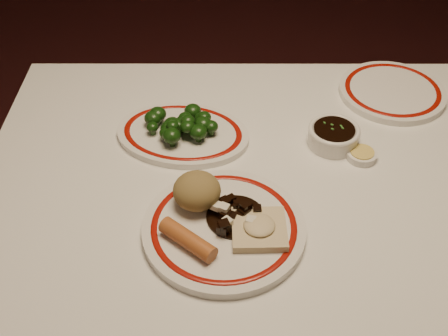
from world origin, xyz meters
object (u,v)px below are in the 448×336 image
at_px(dining_table, 270,215).
at_px(fried_wonton, 259,228).
at_px(spring_roll, 188,240).
at_px(rice_mound, 197,191).
at_px(broccoli_pile, 181,124).
at_px(soy_bowl, 333,136).
at_px(stirfry_heap, 234,214).
at_px(main_plate, 224,228).
at_px(broccoli_plate, 183,134).

height_order(dining_table, fried_wonton, fried_wonton).
relative_size(dining_table, spring_roll, 10.57).
distance_m(rice_mound, broccoli_pile, 0.22).
bearing_deg(soy_bowl, dining_table, -137.26).
bearing_deg(stirfry_heap, rice_mound, 150.53).
relative_size(fried_wonton, broccoli_pile, 0.61).
bearing_deg(rice_mound, spring_roll, -96.87).
distance_m(spring_roll, soy_bowl, 0.42).
height_order(main_plate, soy_bowl, soy_bowl).
height_order(main_plate, broccoli_plate, main_plate).
relative_size(fried_wonton, broccoli_plate, 0.30).
relative_size(rice_mound, broccoli_pile, 0.55).
bearing_deg(spring_roll, stirfry_heap, -12.30).
bearing_deg(broccoli_pile, main_plate, -71.40).
bearing_deg(broccoli_pile, rice_mound, -79.06).
bearing_deg(stirfry_heap, broccoli_plate, 113.05).
bearing_deg(fried_wonton, dining_table, 76.09).
height_order(main_plate, rice_mound, rice_mound).
bearing_deg(rice_mound, soy_bowl, 34.60).
xyz_separation_m(main_plate, soy_bowl, (0.24, 0.25, 0.01)).
distance_m(spring_roll, fried_wonton, 0.13).
bearing_deg(dining_table, broccoli_plate, 141.91).
bearing_deg(broccoli_plate, fried_wonton, -62.24).
relative_size(rice_mound, broccoli_plate, 0.27).
relative_size(main_plate, broccoli_plate, 1.18).
distance_m(dining_table, main_plate, 0.19).
bearing_deg(rice_mound, main_plate, -48.45).
distance_m(broccoli_plate, broccoli_pile, 0.03).
distance_m(dining_table, stirfry_heap, 0.18).
relative_size(rice_mound, fried_wonton, 0.91).
bearing_deg(broccoli_pile, spring_roll, -84.73).
distance_m(stirfry_heap, broccoli_pile, 0.28).
height_order(spring_roll, broccoli_pile, broccoli_pile).
bearing_deg(spring_roll, dining_table, -3.14).
relative_size(fried_wonton, stirfry_heap, 0.91).
height_order(main_plate, spring_roll, spring_roll).
bearing_deg(spring_roll, fried_wonton, -36.64).
distance_m(stirfry_heap, broccoli_plate, 0.28).
distance_m(spring_roll, broccoli_pile, 0.32).
distance_m(fried_wonton, stirfry_heap, 0.06).
bearing_deg(rice_mound, dining_table, 25.41).
distance_m(dining_table, broccoli_plate, 0.26).
xyz_separation_m(rice_mound, broccoli_plate, (-0.04, 0.22, -0.04)).
distance_m(spring_roll, stirfry_heap, 0.10).
bearing_deg(main_plate, fried_wonton, -14.33).
relative_size(spring_roll, stirfry_heap, 1.04).
bearing_deg(broccoli_pile, soy_bowl, -3.64).
distance_m(rice_mound, soy_bowl, 0.35).
bearing_deg(broccoli_pile, broccoli_plate, 37.44).
bearing_deg(soy_bowl, rice_mound, -145.40).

